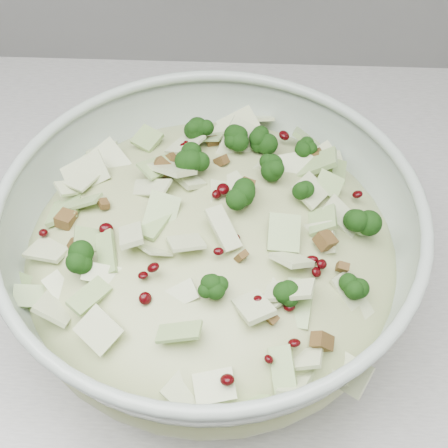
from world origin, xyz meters
name	(u,v)px	position (x,y,z in m)	size (l,w,h in m)	color
mixing_bowl	(211,255)	(0.67, 1.60, 0.97)	(0.36, 0.36, 0.14)	#A5B5A9
salad	(211,238)	(0.67, 1.60, 0.99)	(0.35, 0.35, 0.14)	#A7B179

